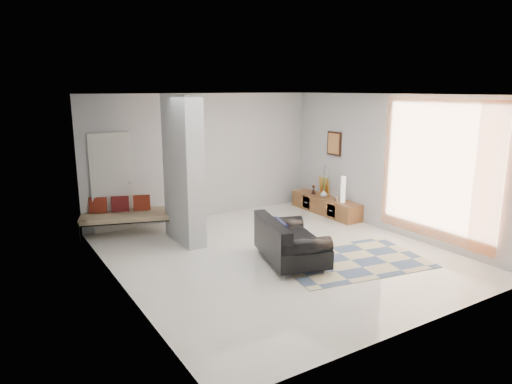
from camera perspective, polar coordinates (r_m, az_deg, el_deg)
floor at (r=8.23m, az=2.80°, el=-7.82°), size 6.00×6.00×0.00m
ceiling at (r=7.71m, az=3.03°, el=12.06°), size 6.00×6.00×0.00m
wall_back at (r=10.42m, az=-6.51°, el=4.46°), size 6.00×0.00×6.00m
wall_front at (r=5.71m, az=20.27°, el=-3.21°), size 6.00×0.00×6.00m
wall_left at (r=6.71m, az=-16.80°, el=-0.64°), size 0.00×6.00×6.00m
wall_right at (r=9.66m, az=16.50°, el=3.35°), size 0.00×6.00×6.00m
partition_column at (r=8.72m, az=-9.10°, el=2.75°), size 0.35×1.20×2.80m
hallway_door at (r=9.76m, az=-17.56°, el=1.10°), size 0.85×0.06×2.04m
curtain at (r=8.87m, az=21.67°, el=2.50°), size 0.00×2.55×2.55m
wall_art at (r=10.80m, az=9.75°, el=5.98°), size 0.04×0.45×0.55m
media_console at (r=10.93m, az=8.67°, el=-1.61°), size 0.45×2.06×0.80m
loveseat at (r=7.78m, az=3.99°, el=-6.29°), size 1.25×1.69×0.76m
daybed at (r=9.63m, az=-15.77°, el=-2.65°), size 2.02×1.32×0.77m
area_rug at (r=8.11m, az=11.77°, el=-8.36°), size 2.74×2.06×0.01m
cylinder_lamp at (r=10.37m, az=10.84°, el=0.32°), size 0.11×0.11×0.60m
bronze_figurine at (r=11.13m, az=7.21°, el=0.32°), size 0.13×0.13×0.22m
vase at (r=10.85m, az=8.48°, el=-0.19°), size 0.18×0.18×0.17m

